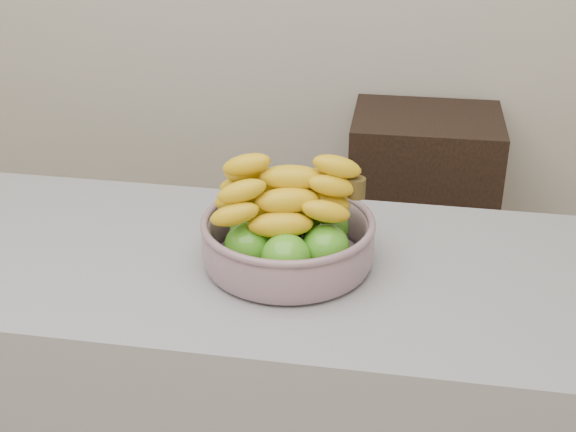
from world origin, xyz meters
name	(u,v)px	position (x,y,z in m)	size (l,w,h in m)	color
counter	(144,428)	(0.00, 0.69, 0.45)	(2.00, 0.60, 0.90)	gray
cabinet	(419,234)	(0.57, 1.78, 0.41)	(0.46, 0.37, 0.82)	black
fruit_bowl	(288,234)	(0.32, 0.69, 0.96)	(0.32, 0.32, 0.20)	#8897A3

